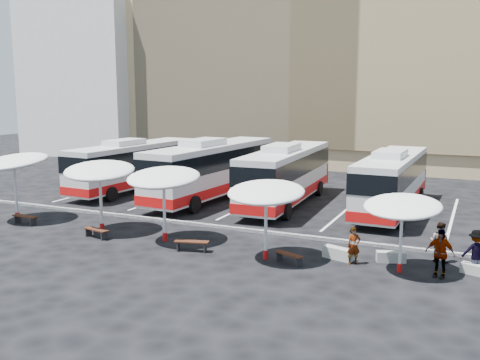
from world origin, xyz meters
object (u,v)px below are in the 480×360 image
at_px(passenger_3, 476,252).
at_px(passenger_1, 440,242).
at_px(sunshade_4, 402,207).
at_px(passenger_0, 354,246).
at_px(passenger_2, 440,253).
at_px(conc_bench_2, 475,270).
at_px(sunshade_3, 266,192).
at_px(wood_bench_3, 289,256).
at_px(conc_bench_0, 338,253).
at_px(sunshade_0, 14,162).
at_px(bus_3, 392,180).
at_px(bus_0, 134,164).
at_px(wood_bench_0, 25,218).
at_px(bus_2, 286,173).
at_px(wood_bench_2, 192,243).
at_px(wood_bench_1, 96,231).
at_px(sunshade_1, 100,171).
at_px(bus_1, 212,168).
at_px(conc_bench_1, 391,257).
at_px(sunshade_2, 164,178).

bearing_deg(passenger_3, passenger_1, -49.44).
xyz_separation_m(sunshade_4, passenger_3, (2.72, 1.13, -1.79)).
distance_m(passenger_0, passenger_1, 3.67).
height_order(passenger_0, passenger_2, passenger_2).
bearing_deg(conc_bench_2, sunshade_3, -169.27).
bearing_deg(wood_bench_3, conc_bench_0, 39.50).
bearing_deg(sunshade_0, bus_3, 30.18).
height_order(bus_0, sunshade_3, bus_0).
xyz_separation_m(bus_0, wood_bench_0, (0.58, -10.88, -1.57)).
bearing_deg(bus_2, bus_0, 177.09).
bearing_deg(conc_bench_0, bus_3, 86.89).
xyz_separation_m(sunshade_3, passenger_2, (6.95, 0.66, -1.95)).
height_order(sunshade_0, wood_bench_2, sunshade_0).
bearing_deg(passenger_3, bus_2, -57.25).
bearing_deg(passenger_2, bus_0, 168.04).
bearing_deg(wood_bench_0, wood_bench_1, -6.40).
xyz_separation_m(wood_bench_0, conc_bench_0, (16.96, 1.01, -0.11)).
distance_m(bus_3, passenger_0, 10.92).
height_order(sunshade_4, passenger_1, sunshade_4).
height_order(sunshade_0, wood_bench_0, sunshade_0).
relative_size(bus_3, sunshade_1, 2.54).
bearing_deg(passenger_0, bus_1, 104.85).
bearing_deg(passenger_3, wood_bench_3, -2.53).
xyz_separation_m(wood_bench_0, wood_bench_3, (15.24, -0.42, -0.04)).
distance_m(conc_bench_1, conc_bench_2, 3.27).
distance_m(sunshade_1, passenger_0, 13.20).
distance_m(sunshade_0, passenger_2, 22.40).
relative_size(bus_1, conc_bench_0, 9.77).
relative_size(bus_2, wood_bench_3, 8.89).
bearing_deg(bus_3, passenger_1, -68.51).
bearing_deg(conc_bench_0, passenger_3, 5.13).
bearing_deg(bus_1, passenger_1, -24.52).
bearing_deg(sunshade_0, conc_bench_1, 2.67).
xyz_separation_m(sunshade_1, passenger_2, (16.36, -0.18, -2.18)).
relative_size(bus_0, wood_bench_2, 7.52).
bearing_deg(bus_3, wood_bench_1, -134.38).
distance_m(sunshade_2, passenger_1, 12.63).
relative_size(wood_bench_1, passenger_2, 0.80).
distance_m(bus_1, passenger_0, 15.35).
xyz_separation_m(wood_bench_0, wood_bench_1, (5.30, -0.59, -0.02)).
relative_size(sunshade_1, wood_bench_2, 2.94).
bearing_deg(sunshade_0, passenger_1, 4.59).
xyz_separation_m(bus_0, passenger_0, (18.29, -10.27, -1.15)).
height_order(sunshade_3, conc_bench_0, sunshade_3).
relative_size(bus_0, bus_2, 0.97).
bearing_deg(wood_bench_3, passenger_0, 22.46).
relative_size(bus_0, sunshade_3, 3.38).
height_order(sunshade_2, conc_bench_0, sunshade_2).
relative_size(wood_bench_1, passenger_3, 0.87).
height_order(sunshade_1, sunshade_2, sunshade_1).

